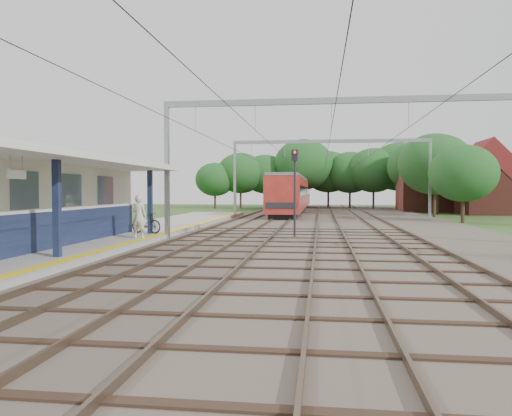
{
  "coord_description": "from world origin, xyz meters",
  "views": [
    {
      "loc": [
        2.72,
        -9.39,
        2.54
      ],
      "look_at": [
        -0.72,
        16.92,
        1.6
      ],
      "focal_mm": 35.0,
      "sensor_mm": 36.0,
      "label": 1
    }
  ],
  "objects_px": {
    "train": "(294,193)",
    "signal_post": "(295,181)",
    "person": "(139,216)",
    "bicycle": "(146,222)"
  },
  "relations": [
    {
      "from": "train",
      "to": "signal_post",
      "type": "distance_m",
      "value": 32.96
    },
    {
      "from": "person",
      "to": "signal_post",
      "type": "distance_m",
      "value": 8.29
    },
    {
      "from": "bicycle",
      "to": "train",
      "type": "bearing_deg",
      "value": 11.04
    },
    {
      "from": "person",
      "to": "signal_post",
      "type": "xyz_separation_m",
      "value": [
        6.95,
        4.19,
        1.68
      ]
    },
    {
      "from": "bicycle",
      "to": "train",
      "type": "distance_m",
      "value": 35.19
    },
    {
      "from": "bicycle",
      "to": "signal_post",
      "type": "xyz_separation_m",
      "value": [
        7.47,
        1.82,
        2.11
      ]
    },
    {
      "from": "bicycle",
      "to": "signal_post",
      "type": "bearing_deg",
      "value": -56.08
    },
    {
      "from": "person",
      "to": "train",
      "type": "distance_m",
      "value": 37.45
    },
    {
      "from": "train",
      "to": "signal_post",
      "type": "bearing_deg",
      "value": -86.78
    },
    {
      "from": "person",
      "to": "bicycle",
      "type": "bearing_deg",
      "value": -75.13
    }
  ]
}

